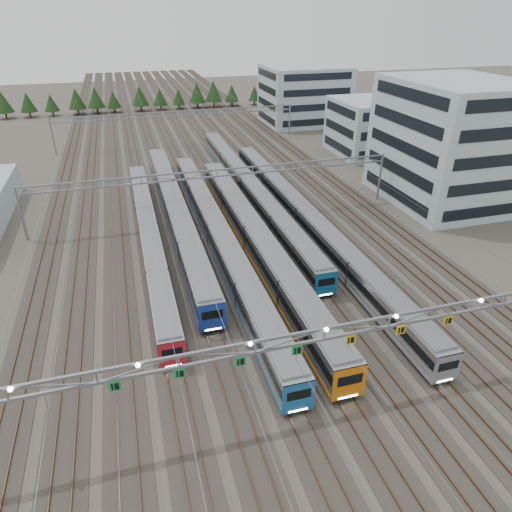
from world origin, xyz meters
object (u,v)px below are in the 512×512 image
object	(u,v)px
train_c	(218,234)
gantry_near	(324,337)
train_f	(304,217)
gantry_mid	(217,179)
train_b	(175,210)
depot_bldg_south	(450,143)
gantry_far	(178,118)
train_d	(255,238)
depot_bldg_north	(304,95)
depot_bldg_mid	(368,127)
train_e	(249,187)
train_a	(149,233)

from	to	relation	value
train_c	gantry_near	xyz separation A→B (m)	(2.20, -30.20, 5.02)
train_f	gantry_mid	distance (m)	14.44
train_b	train_c	world-z (taller)	train_b
gantry_mid	depot_bldg_south	bearing A→B (deg)	-4.21
gantry_near	gantry_far	distance (m)	85.12
train_d	train_f	bearing A→B (deg)	28.31
depot_bldg_south	train_d	bearing A→B (deg)	-164.62
gantry_near	depot_bldg_north	size ratio (longest dim) A/B	2.56
train_f	gantry_near	xyz separation A→B (m)	(-11.30, -32.20, 5.07)
train_d	depot_bldg_mid	size ratio (longest dim) A/B	3.52
train_e	depot_bldg_south	size ratio (longest dim) A/B	2.99
gantry_mid	depot_bldg_south	xyz separation A→B (m)	(38.38, -2.83, 3.39)
gantry_mid	depot_bldg_south	size ratio (longest dim) A/B	2.56
train_a	depot_bldg_mid	xyz separation A→B (m)	(50.81, 32.84, 3.94)
train_b	gantry_far	size ratio (longest dim) A/B	1.02
depot_bldg_south	depot_bldg_mid	bearing A→B (deg)	87.66
train_b	train_e	world-z (taller)	train_b
train_a	gantry_mid	xyz separation A→B (m)	(11.25, 6.76, 4.49)
train_a	gantry_far	size ratio (longest dim) A/B	0.93
gantry_near	gantry_mid	xyz separation A→B (m)	(0.05, 40.12, -0.70)
gantry_far	depot_bldg_south	distance (m)	61.42
train_c	train_f	xyz separation A→B (m)	(13.50, 2.00, -0.05)
train_a	train_d	bearing A→B (deg)	-23.98
train_d	gantry_mid	distance (m)	13.61
train_f	gantry_mid	size ratio (longest dim) A/B	1.19
train_e	depot_bldg_mid	bearing A→B (deg)	30.43
train_a	train_c	world-z (taller)	train_c
gantry_mid	depot_bldg_north	distance (m)	69.46
gantry_near	depot_bldg_mid	distance (m)	77.15
train_b	gantry_far	world-z (taller)	gantry_far
train_a	gantry_near	world-z (taller)	gantry_near
train_a	gantry_far	distance (m)	53.16
gantry_far	depot_bldg_mid	xyz separation A→B (m)	(39.56, -18.92, -0.55)
train_a	gantry_mid	world-z (taller)	gantry_mid
depot_bldg_north	train_f	bearing A→B (deg)	-111.30
train_b	depot_bldg_south	world-z (taller)	depot_bldg_south
depot_bldg_south	depot_bldg_mid	distance (m)	29.20
train_a	depot_bldg_mid	size ratio (longest dim) A/B	3.28
train_e	depot_bldg_mid	size ratio (longest dim) A/B	4.12
train_b	gantry_near	world-z (taller)	gantry_near
train_f	depot_bldg_south	distance (m)	28.68
train_b	depot_bldg_south	bearing A→B (deg)	-3.35
train_a	gantry_near	size ratio (longest dim) A/B	0.93
gantry_mid	depot_bldg_south	world-z (taller)	depot_bldg_south
train_c	depot_bldg_north	xyz separation A→B (m)	(39.46, 68.56, 5.54)
train_e	depot_bldg_south	bearing A→B (deg)	-16.93
train_b	train_d	distance (m)	15.47
train_d	gantry_far	size ratio (longest dim) A/B	1.00
train_d	train_e	xyz separation A→B (m)	(4.50, 19.57, -0.20)
train_e	gantry_near	world-z (taller)	gantry_near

